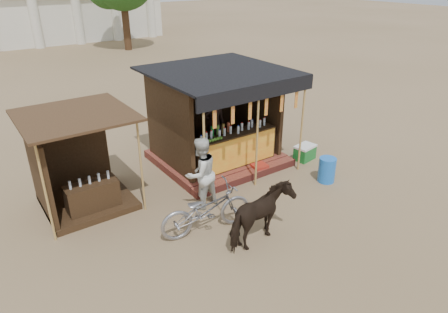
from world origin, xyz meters
TOP-DOWN VIEW (x-y plane):
  - ground at (0.00, 0.00)m, footprint 120.00×120.00m
  - main_stall at (1.00, 3.36)m, footprint 3.60×3.61m
  - secondary_stall at (-3.17, 3.24)m, footprint 2.40×2.40m
  - cow at (-0.49, -0.44)m, footprint 1.64×0.99m
  - motorbike at (-1.20, 0.56)m, footprint 2.18×1.05m
  - bystander at (-0.74, 1.50)m, footprint 0.97×0.81m
  - blue_barrel at (2.71, 0.60)m, footprint 0.60×0.60m
  - red_crate at (1.51, 2.00)m, footprint 0.44×0.41m
  - cooler at (3.23, 1.93)m, footprint 0.71×0.54m

SIDE VIEW (x-z plane):
  - ground at x=0.00m, z-range 0.00..0.00m
  - red_crate at x=1.51m, z-range 0.00..0.28m
  - cooler at x=3.23m, z-range 0.00..0.46m
  - blue_barrel at x=2.71m, z-range 0.00..0.69m
  - motorbike at x=-1.20m, z-range 0.00..1.10m
  - cow at x=-0.49m, z-range 0.00..1.30m
  - secondary_stall at x=-3.17m, z-range -0.34..2.04m
  - bystander at x=-0.74m, z-range 0.00..1.80m
  - main_stall at x=1.00m, z-range -0.36..2.42m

